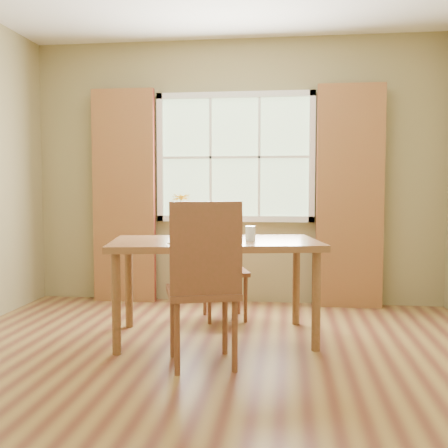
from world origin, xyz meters
TOP-DOWN VIEW (x-y plane):
  - room at (0.00, 0.00)m, footprint 4.24×3.84m
  - window at (0.00, 1.87)m, footprint 1.62×0.06m
  - curtain_left at (-1.15, 1.78)m, footprint 0.65×0.08m
  - curtain_right at (1.15, 1.78)m, footprint 0.65×0.08m
  - dining_table at (-0.02, 0.55)m, footprint 1.74×1.17m
  - chair_near at (0.01, -0.17)m, footprint 0.57×0.57m
  - chair_far at (-0.04, 1.25)m, footprint 0.49×0.49m
  - placemat at (-0.10, 0.39)m, footprint 0.45×0.33m
  - plate at (-0.08, 0.44)m, footprint 0.27×0.27m
  - croissant_sandwich at (-0.03, 0.38)m, footprint 0.20×0.17m
  - water_glass at (0.26, 0.51)m, footprint 0.08×0.08m
  - flower_vase at (-0.32, 0.71)m, footprint 0.15×0.15m

SIDE VIEW (x-z plane):
  - chair_far at x=-0.04m, z-range 0.05..1.00m
  - chair_near at x=0.01m, z-range 0.05..1.16m
  - dining_table at x=-0.02m, z-range 0.31..1.09m
  - placemat at x=-0.10m, z-range 0.78..0.79m
  - plate at x=-0.08m, z-range 0.79..0.80m
  - water_glass at x=0.26m, z-range 0.78..0.89m
  - croissant_sandwich at x=-0.03m, z-range 0.80..0.92m
  - flower_vase at x=-0.32m, z-range 0.82..1.18m
  - curtain_left at x=-1.15m, z-range 0.00..2.20m
  - curtain_right at x=1.15m, z-range 0.00..2.20m
  - room at x=0.00m, z-range -0.02..2.72m
  - window at x=0.00m, z-range 0.84..2.16m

